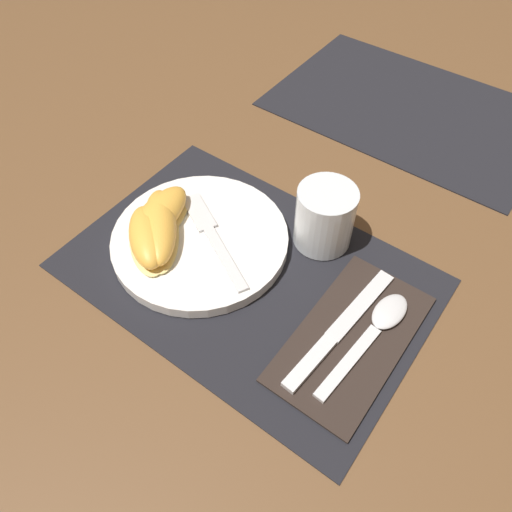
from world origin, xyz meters
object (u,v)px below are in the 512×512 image
(knife, at_px, (338,330))
(spoon, at_px, (379,324))
(citrus_wedge_0, at_px, (159,217))
(citrus_wedge_2, at_px, (147,238))
(juice_glass, at_px, (324,220))
(fork, at_px, (211,233))
(citrus_wedge_1, at_px, (160,227))
(plate, at_px, (201,239))

(knife, xyz_separation_m, spoon, (0.03, 0.03, 0.00))
(citrus_wedge_0, height_order, citrus_wedge_2, same)
(juice_glass, relative_size, fork, 0.51)
(fork, bearing_deg, citrus_wedge_2, -129.67)
(fork, bearing_deg, spoon, 3.34)
(knife, bearing_deg, citrus_wedge_2, -170.72)
(citrus_wedge_1, bearing_deg, spoon, 10.45)
(knife, relative_size, citrus_wedge_1, 1.56)
(citrus_wedge_1, bearing_deg, plate, 36.90)
(juice_glass, height_order, fork, juice_glass)
(knife, xyz_separation_m, citrus_wedge_1, (-0.26, -0.02, 0.03))
(citrus_wedge_0, bearing_deg, spoon, 7.46)
(spoon, bearing_deg, citrus_wedge_2, -165.45)
(spoon, height_order, citrus_wedge_1, citrus_wedge_1)
(spoon, xyz_separation_m, fork, (-0.24, -0.01, 0.01))
(plate, xyz_separation_m, fork, (0.01, 0.01, 0.01))
(juice_glass, xyz_separation_m, citrus_wedge_0, (-0.18, -0.12, -0.01))
(citrus_wedge_1, bearing_deg, fork, 38.07)
(citrus_wedge_0, bearing_deg, plate, 17.07)
(plate, height_order, juice_glass, juice_glass)
(citrus_wedge_2, bearing_deg, fork, 50.33)
(citrus_wedge_0, relative_size, citrus_wedge_1, 0.96)
(knife, distance_m, spoon, 0.05)
(plate, bearing_deg, knife, -2.84)
(juice_glass, height_order, knife, juice_glass)
(spoon, xyz_separation_m, citrus_wedge_2, (-0.29, -0.08, 0.02))
(knife, height_order, spoon, spoon)
(plate, distance_m, citrus_wedge_2, 0.07)
(plate, relative_size, juice_glass, 2.74)
(citrus_wedge_1, height_order, citrus_wedge_2, same)
(knife, distance_m, citrus_wedge_2, 0.26)
(plate, relative_size, citrus_wedge_1, 1.80)
(juice_glass, bearing_deg, knife, -50.64)
(knife, distance_m, citrus_wedge_1, 0.26)
(plate, height_order, knife, plate)
(juice_glass, distance_m, citrus_wedge_0, 0.22)
(plate, xyz_separation_m, citrus_wedge_2, (-0.04, -0.05, 0.02))
(citrus_wedge_2, bearing_deg, citrus_wedge_0, 111.89)
(juice_glass, distance_m, fork, 0.15)
(spoon, xyz_separation_m, citrus_wedge_0, (-0.31, -0.04, 0.02))
(spoon, height_order, fork, fork)
(fork, distance_m, citrus_wedge_0, 0.07)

